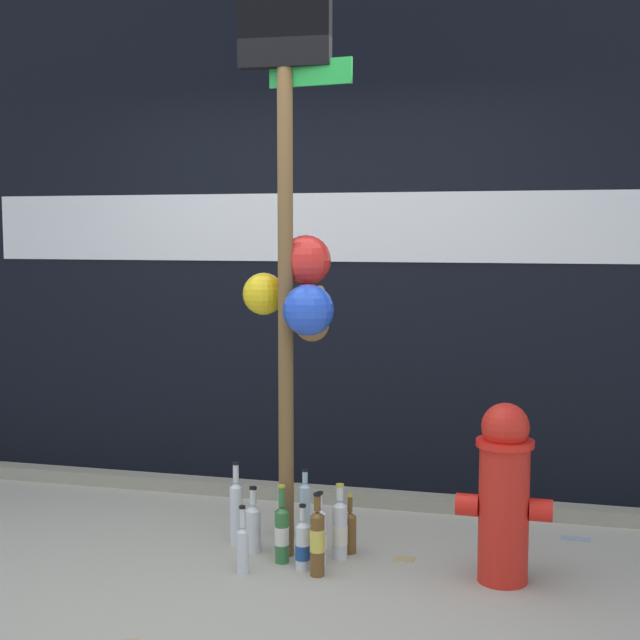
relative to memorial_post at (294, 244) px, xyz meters
The scene contains 18 objects.
ground_plane 1.62m from the memorial_post, 108.39° to the right, with size 14.00×14.00×0.00m, color #ADA899.
building_wall 1.34m from the memorial_post, 97.17° to the left, with size 10.00×0.21×3.50m.
curb_strip 1.74m from the memorial_post, 100.84° to the left, with size 8.00×0.12×0.08m, color gray.
memorial_post is the anchor object (origin of this frame).
fire_hydrant 1.52m from the memorial_post, ahead, with size 0.43×0.26×0.83m.
bottle_0 1.40m from the memorial_post, 92.91° to the left, with size 0.06×0.06×0.37m.
bottle_1 1.45m from the memorial_post, 17.03° to the left, with size 0.06×0.06×0.30m.
bottle_2 1.43m from the memorial_post, 63.61° to the right, with size 0.07×0.07×0.32m.
bottle_3 1.39m from the memorial_post, 102.53° to the right, with size 0.07×0.07×0.38m.
bottle_4 1.45m from the memorial_post, 119.48° to the right, with size 0.06×0.06×0.32m.
bottle_5 1.42m from the memorial_post, behind, with size 0.08×0.08×0.33m.
bottle_6 1.40m from the memorial_post, 53.65° to the right, with size 0.07×0.07×0.39m.
bottle_7 1.40m from the memorial_post, 169.90° to the left, with size 0.07×0.07×0.43m.
bottle_8 1.43m from the memorial_post, 115.88° to the left, with size 0.08×0.08×0.36m.
bottle_9 1.41m from the memorial_post, 33.57° to the right, with size 0.07×0.07×0.36m.
bottle_10 1.41m from the memorial_post, ahead, with size 0.08×0.08×0.37m.
litter_0 1.63m from the memorial_post, ahead, with size 0.08×0.10×0.01m, color tan.
litter_2 2.13m from the memorial_post, 22.75° to the left, with size 0.15×0.07×0.01m, color #8C99B2.
Camera 1 is at (1.36, -3.63, 1.60)m, focal length 50.05 mm.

